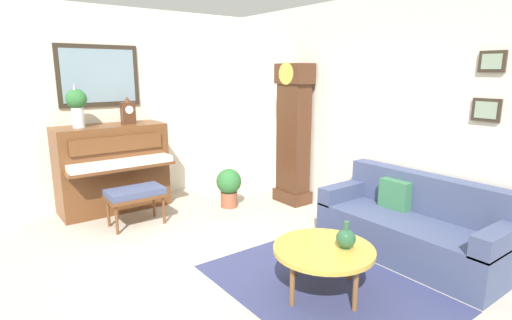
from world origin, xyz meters
TOP-DOWN VIEW (x-y plane):
  - ground_plane at (0.00, 0.00)m, footprint 6.40×6.00m
  - wall_left at (-2.60, -0.00)m, footprint 0.13×4.90m
  - wall_back at (0.00, 2.40)m, footprint 5.30×0.13m
  - area_rug at (1.03, 0.73)m, footprint 2.10×1.50m
  - piano at (-2.23, -0.08)m, footprint 0.87×1.44m
  - piano_bench at (-1.45, -0.06)m, footprint 0.42×0.70m
  - grandfather_clock at (-0.97, 2.15)m, footprint 0.52×0.34m
  - couch at (1.12, 1.96)m, footprint 1.90×0.80m
  - coffee_table at (1.08, 0.67)m, footprint 0.88×0.88m
  - mantel_clock at (-2.23, 0.19)m, footprint 0.13×0.18m
  - flower_vase at (-2.23, -0.47)m, footprint 0.26×0.26m
  - green_jug at (1.19, 0.82)m, footprint 0.17×0.17m
  - potted_plant at (-1.34, 1.26)m, footprint 0.36×0.36m

SIDE VIEW (x-z plane):
  - ground_plane at x=0.00m, z-range -0.10..0.00m
  - area_rug at x=1.03m, z-range 0.00..0.01m
  - couch at x=1.12m, z-range -0.11..0.73m
  - potted_plant at x=-1.34m, z-range 0.04..0.60m
  - coffee_table at x=1.08m, z-range 0.18..0.60m
  - piano_bench at x=-1.45m, z-range 0.17..0.65m
  - green_jug at x=1.19m, z-range 0.39..0.63m
  - piano at x=-2.23m, z-range 0.01..1.20m
  - grandfather_clock at x=-0.97m, z-range -0.05..1.98m
  - mantel_clock at x=-2.23m, z-range 1.18..1.56m
  - wall_back at x=0.00m, z-range 0.00..2.80m
  - wall_left at x=-2.60m, z-range 0.01..2.81m
  - flower_vase at x=-2.23m, z-range 1.22..1.80m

